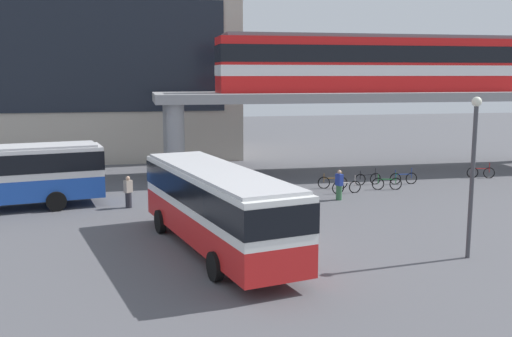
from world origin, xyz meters
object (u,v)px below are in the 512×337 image
object	(u,v)px
pedestrian_at_kerb	(339,186)
bicycle_black	(368,179)
bicycle_blue	(403,178)
station_building	(49,66)
bicycle_green	(387,184)
pedestrian_walking_across	(128,193)
train	(378,63)
bicycle_brown	(333,182)
bus_main	(216,201)
bicycle_red	(481,173)
bicycle_silver	(347,187)

from	to	relation	value
pedestrian_at_kerb	bicycle_black	bearing A→B (deg)	49.76
bicycle_black	pedestrian_at_kerb	distance (m)	5.03
bicycle_blue	station_building	bearing A→B (deg)	142.91
bicycle_green	pedestrian_at_kerb	distance (m)	4.36
bicycle_black	pedestrian_walking_across	world-z (taller)	pedestrian_walking_across
train	bicycle_brown	size ratio (longest dim) A/B	12.56
bus_main	bicycle_green	world-z (taller)	bus_main
station_building	bus_main	bearing A→B (deg)	-71.54
pedestrian_walking_across	bicycle_black	bearing A→B (deg)	13.43
bicycle_black	bicycle_red	world-z (taller)	same
train	bicycle_red	bearing A→B (deg)	-34.33
bicycle_brown	bicycle_red	xyz separation A→B (m)	(10.74, 1.43, 0.00)
train	bicycle_silver	bearing A→B (deg)	-123.96
station_building	train	distance (m)	26.24
bicycle_blue	bicycle_brown	size ratio (longest dim) A/B	1.01
bicycle_blue	bicycle_red	distance (m)	6.05
bicycle_blue	pedestrian_at_kerb	size ratio (longest dim) A/B	1.09
bicycle_red	bicycle_blue	bearing A→B (deg)	-170.58
station_building	bicycle_silver	size ratio (longest dim) A/B	16.72
bicycle_blue	bicycle_red	xyz separation A→B (m)	(5.97, 0.99, 0.00)
bicycle_silver	bicycle_red	distance (m)	10.85
train	bicycle_black	size ratio (longest dim) A/B	12.43
bicycle_blue	bus_main	bearing A→B (deg)	-139.08
bus_main	pedestrian_walking_across	xyz separation A→B (m)	(-3.40, 8.31, -1.22)
bicycle_green	bicycle_silver	bearing A→B (deg)	-168.44
pedestrian_at_kerb	bicycle_green	bearing A→B (deg)	29.95
station_building	bicycle_black	world-z (taller)	station_building
station_building	bicycle_black	xyz separation A→B (m)	(20.67, -17.10, -7.01)
bicycle_brown	train	bearing A→B (deg)	47.23
bus_main	bicycle_silver	world-z (taller)	bus_main
bicycle_red	station_building	bearing A→B (deg)	150.50
pedestrian_at_kerb	bicycle_silver	bearing A→B (deg)	57.28
station_building	bus_main	distance (m)	30.90
bicycle_green	bicycle_brown	world-z (taller)	same
bus_main	bicycle_silver	distance (m)	13.10
bicycle_blue	bicycle_brown	bearing A→B (deg)	-174.75
pedestrian_at_kerb	pedestrian_walking_across	distance (m)	11.21
station_building	train	world-z (taller)	station_building
train	bicycle_silver	xyz separation A→B (m)	(-4.66, -6.92, -7.16)
bicycle_blue	bicycle_red	bearing A→B (deg)	9.42
bicycle_blue	pedestrian_walking_across	world-z (taller)	pedestrian_walking_across
bicycle_green	bicycle_black	world-z (taller)	same
bicycle_brown	bicycle_red	size ratio (longest dim) A/B	1.03
bicycle_black	bicycle_blue	bearing A→B (deg)	-5.91
station_building	bicycle_blue	size ratio (longest dim) A/B	16.71
bicycle_brown	pedestrian_walking_across	bearing A→B (deg)	-166.90
bicycle_black	bicycle_brown	distance (m)	2.60
bicycle_red	pedestrian_at_kerb	xyz separation A→B (m)	(-11.46, -4.59, 0.41)
pedestrian_at_kerb	pedestrian_walking_across	size ratio (longest dim) A/B	1.00
bicycle_silver	train	bearing A→B (deg)	56.04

